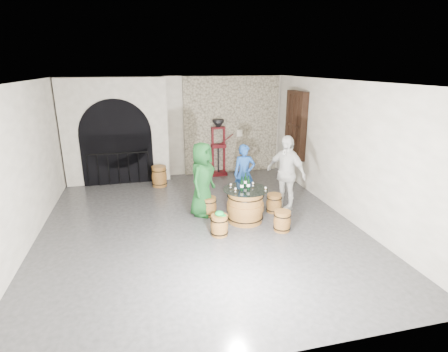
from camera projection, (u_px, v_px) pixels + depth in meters
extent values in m
plane|color=#303033|center=(199.00, 225.00, 8.07)|extent=(8.00, 8.00, 0.00)
plane|color=silver|center=(177.00, 127.00, 11.29)|extent=(8.00, 0.00, 8.00)
plane|color=silver|center=(257.00, 246.00, 3.88)|extent=(8.00, 0.00, 8.00)
plane|color=silver|center=(21.00, 168.00, 6.80)|extent=(0.00, 8.00, 8.00)
plane|color=silver|center=(342.00, 149.00, 8.37)|extent=(0.00, 8.00, 8.00)
plane|color=beige|center=(196.00, 82.00, 7.10)|extent=(8.00, 8.00, 0.00)
cube|color=#ADA38A|center=(232.00, 125.00, 11.64)|extent=(3.20, 0.12, 3.18)
cube|color=silver|center=(116.00, 131.00, 10.64)|extent=(3.10, 0.50, 3.18)
cube|color=black|center=(118.00, 160.00, 10.64)|extent=(2.10, 0.03, 1.55)
cylinder|color=black|center=(116.00, 134.00, 10.40)|extent=(2.10, 0.03, 2.10)
cylinder|color=black|center=(117.00, 153.00, 10.52)|extent=(1.79, 0.04, 0.04)
cylinder|color=black|center=(88.00, 171.00, 10.47)|extent=(0.02, 0.02, 0.98)
cylinder|color=black|center=(98.00, 170.00, 10.53)|extent=(0.02, 0.02, 0.98)
cylinder|color=black|center=(109.00, 170.00, 10.60)|extent=(0.02, 0.02, 0.98)
cylinder|color=black|center=(119.00, 169.00, 10.67)|extent=(0.02, 0.02, 0.98)
cylinder|color=black|center=(129.00, 168.00, 10.73)|extent=(0.02, 0.02, 0.98)
cylinder|color=black|center=(139.00, 168.00, 10.80)|extent=(0.02, 0.02, 0.98)
cylinder|color=black|center=(149.00, 167.00, 10.87)|extent=(0.02, 0.02, 0.98)
cube|color=black|center=(296.00, 125.00, 10.50)|extent=(0.20, 1.10, 2.00)
cube|color=black|center=(294.00, 125.00, 10.49)|extent=(0.06, 0.88, 1.76)
cube|color=black|center=(295.00, 125.00, 10.50)|extent=(0.22, 0.92, 0.06)
cube|color=black|center=(299.00, 127.00, 10.23)|extent=(0.22, 0.06, 1.80)
cube|color=black|center=(295.00, 125.00, 10.50)|extent=(0.22, 0.06, 1.80)
cube|color=black|center=(291.00, 124.00, 10.77)|extent=(0.22, 0.06, 1.80)
cylinder|color=brown|center=(245.00, 206.00, 8.15)|extent=(0.80, 0.80, 0.76)
cylinder|color=brown|center=(245.00, 206.00, 8.15)|extent=(0.86, 0.86, 0.17)
torus|color=black|center=(245.00, 216.00, 8.23)|extent=(0.86, 0.86, 0.02)
torus|color=black|center=(245.00, 196.00, 8.08)|extent=(0.86, 0.86, 0.02)
cylinder|color=brown|center=(246.00, 190.00, 8.04)|extent=(0.82, 0.82, 0.02)
cylinder|color=black|center=(246.00, 189.00, 8.03)|extent=(1.05, 1.05, 0.01)
cylinder|color=brown|center=(209.00, 207.00, 8.53)|extent=(0.35, 0.35, 0.44)
cylinder|color=brown|center=(209.00, 207.00, 8.53)|extent=(0.38, 0.38, 0.10)
torus|color=black|center=(209.00, 212.00, 8.57)|extent=(0.39, 0.39, 0.02)
torus|color=black|center=(209.00, 201.00, 8.48)|extent=(0.39, 0.39, 0.02)
cylinder|color=brown|center=(209.00, 198.00, 8.46)|extent=(0.36, 0.36, 0.02)
cylinder|color=brown|center=(244.00, 198.00, 9.09)|extent=(0.35, 0.35, 0.44)
cylinder|color=brown|center=(244.00, 198.00, 9.09)|extent=(0.38, 0.38, 0.10)
torus|color=black|center=(244.00, 203.00, 9.14)|extent=(0.39, 0.39, 0.02)
torus|color=black|center=(244.00, 192.00, 9.05)|extent=(0.39, 0.39, 0.02)
cylinder|color=brown|center=(244.00, 189.00, 9.02)|extent=(0.36, 0.36, 0.02)
cylinder|color=brown|center=(274.00, 203.00, 8.73)|extent=(0.35, 0.35, 0.44)
cylinder|color=brown|center=(274.00, 203.00, 8.73)|extent=(0.38, 0.38, 0.10)
torus|color=black|center=(274.00, 209.00, 8.77)|extent=(0.39, 0.39, 0.02)
torus|color=black|center=(274.00, 198.00, 8.68)|extent=(0.39, 0.39, 0.02)
cylinder|color=brown|center=(274.00, 195.00, 8.66)|extent=(0.36, 0.36, 0.02)
cylinder|color=brown|center=(282.00, 221.00, 7.73)|extent=(0.35, 0.35, 0.44)
cylinder|color=brown|center=(282.00, 221.00, 7.73)|extent=(0.38, 0.38, 0.10)
torus|color=black|center=(282.00, 227.00, 7.78)|extent=(0.39, 0.39, 0.02)
torus|color=black|center=(282.00, 215.00, 7.68)|extent=(0.39, 0.39, 0.02)
cylinder|color=brown|center=(283.00, 212.00, 7.66)|extent=(0.36, 0.36, 0.02)
cylinder|color=brown|center=(219.00, 226.00, 7.52)|extent=(0.35, 0.35, 0.44)
cylinder|color=brown|center=(219.00, 226.00, 7.52)|extent=(0.38, 0.38, 0.10)
torus|color=black|center=(219.00, 232.00, 7.56)|extent=(0.39, 0.39, 0.02)
torus|color=black|center=(219.00, 219.00, 7.47)|extent=(0.39, 0.39, 0.02)
cylinder|color=brown|center=(219.00, 216.00, 7.45)|extent=(0.36, 0.36, 0.02)
ellipsoid|color=#0D9533|center=(219.00, 213.00, 7.43)|extent=(0.19, 0.19, 0.10)
cylinder|color=#0D9533|center=(223.00, 215.00, 7.43)|extent=(0.12, 0.12, 0.01)
imported|color=#13441B|center=(202.00, 179.00, 8.38)|extent=(0.99, 1.05, 1.81)
imported|color=#1A438F|center=(244.00, 174.00, 9.20)|extent=(0.61, 0.43, 1.57)
imported|color=silver|center=(286.00, 173.00, 8.71)|extent=(0.99, 1.19, 1.91)
cylinder|color=black|center=(242.00, 185.00, 7.92)|extent=(0.07, 0.07, 0.22)
cylinder|color=white|center=(242.00, 186.00, 7.92)|extent=(0.08, 0.08, 0.06)
cone|color=black|center=(242.00, 180.00, 7.88)|extent=(0.07, 0.07, 0.05)
cylinder|color=black|center=(242.00, 178.00, 7.86)|extent=(0.03, 0.03, 0.07)
cylinder|color=black|center=(248.00, 185.00, 7.97)|extent=(0.07, 0.07, 0.22)
cylinder|color=white|center=(248.00, 185.00, 7.97)|extent=(0.08, 0.08, 0.06)
cone|color=black|center=(248.00, 180.00, 7.93)|extent=(0.07, 0.07, 0.05)
cylinder|color=black|center=(249.00, 177.00, 7.92)|extent=(0.03, 0.03, 0.07)
cylinder|color=black|center=(245.00, 182.00, 8.19)|extent=(0.07, 0.07, 0.22)
cylinder|color=white|center=(245.00, 182.00, 8.19)|extent=(0.08, 0.08, 0.06)
cone|color=black|center=(246.00, 176.00, 8.15)|extent=(0.07, 0.07, 0.05)
cylinder|color=black|center=(246.00, 174.00, 8.13)|extent=(0.03, 0.03, 0.07)
cylinder|color=brown|center=(159.00, 177.00, 10.57)|extent=(0.43, 0.43, 0.60)
cylinder|color=brown|center=(159.00, 177.00, 10.57)|extent=(0.46, 0.46, 0.13)
torus|color=black|center=(160.00, 183.00, 10.63)|extent=(0.47, 0.47, 0.02)
torus|color=black|center=(159.00, 170.00, 10.50)|extent=(0.47, 0.47, 0.02)
cylinder|color=brown|center=(159.00, 167.00, 10.47)|extent=(0.44, 0.44, 0.02)
cube|color=#4C0C12|center=(219.00, 173.00, 11.75)|extent=(0.53, 0.43, 0.10)
cube|color=#4C0C12|center=(218.00, 146.00, 11.46)|extent=(0.47, 0.31, 0.12)
cube|color=#4C0C12|center=(218.00, 128.00, 11.28)|extent=(0.46, 0.14, 0.07)
cylinder|color=black|center=(218.00, 158.00, 11.59)|extent=(0.05, 0.05, 0.98)
cylinder|color=black|center=(218.00, 121.00, 11.22)|extent=(0.37, 0.37, 0.09)
cone|color=black|center=(218.00, 125.00, 11.25)|extent=(0.37, 0.37, 0.20)
cube|color=#4C0C12|center=(213.00, 151.00, 11.46)|extent=(0.07, 0.07, 1.56)
cube|color=#4C0C12|center=(224.00, 150.00, 11.56)|extent=(0.07, 0.07, 1.56)
cylinder|color=#4C0C12|center=(227.00, 139.00, 11.43)|extent=(0.42, 0.05, 0.31)
cube|color=silver|center=(239.00, 133.00, 11.69)|extent=(0.18, 0.10, 0.22)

